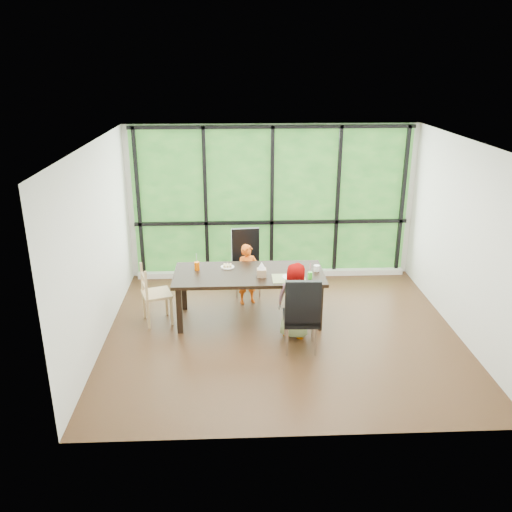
# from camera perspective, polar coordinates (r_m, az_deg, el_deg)

# --- Properties ---
(ground) EXTENTS (5.00, 5.00, 0.00)m
(ground) POSITION_cam_1_polar(r_m,az_deg,el_deg) (7.75, 2.81, -8.19)
(ground) COLOR black
(ground) RESTS_ON ground
(back_wall) EXTENTS (5.00, 0.00, 5.00)m
(back_wall) POSITION_cam_1_polar(r_m,az_deg,el_deg) (9.36, 1.69, 5.77)
(back_wall) COLOR silver
(back_wall) RESTS_ON ground
(foliage_backdrop) EXTENTS (4.80, 0.02, 2.65)m
(foliage_backdrop) POSITION_cam_1_polar(r_m,az_deg,el_deg) (9.34, 1.70, 5.74)
(foliage_backdrop) COLOR #1D4C1D
(foliage_backdrop) RESTS_ON back_wall
(window_mullions) EXTENTS (4.80, 0.06, 2.65)m
(window_mullions) POSITION_cam_1_polar(r_m,az_deg,el_deg) (9.30, 1.72, 5.68)
(window_mullions) COLOR black
(window_mullions) RESTS_ON back_wall
(window_sill) EXTENTS (4.80, 0.12, 0.10)m
(window_sill) POSITION_cam_1_polar(r_m,az_deg,el_deg) (9.67, 1.65, -1.85)
(window_sill) COLOR silver
(window_sill) RESTS_ON ground
(dining_table) EXTENTS (2.29, 1.19, 0.75)m
(dining_table) POSITION_cam_1_polar(r_m,az_deg,el_deg) (7.97, -0.75, -4.32)
(dining_table) COLOR black
(dining_table) RESTS_ON ground
(chair_window_leather) EXTENTS (0.50, 0.50, 1.08)m
(chair_window_leather) POSITION_cam_1_polar(r_m,az_deg,el_deg) (8.78, -0.99, -0.76)
(chair_window_leather) COLOR black
(chair_window_leather) RESTS_ON ground
(chair_interior_leather) EXTENTS (0.48, 0.48, 1.08)m
(chair_interior_leather) POSITION_cam_1_polar(r_m,az_deg,el_deg) (7.12, 4.84, -6.09)
(chair_interior_leather) COLOR black
(chair_interior_leather) RESTS_ON ground
(chair_end_beech) EXTENTS (0.51, 0.52, 0.90)m
(chair_end_beech) POSITION_cam_1_polar(r_m,az_deg,el_deg) (8.00, -10.59, -4.01)
(chair_end_beech) COLOR tan
(chair_end_beech) RESTS_ON ground
(child_toddler) EXTENTS (0.42, 0.34, 0.98)m
(child_toddler) POSITION_cam_1_polar(r_m,az_deg,el_deg) (8.46, -0.89, -1.95)
(child_toddler) COLOR #E75810
(child_toddler) RESTS_ON ground
(child_older) EXTENTS (0.63, 0.53, 1.09)m
(child_older) POSITION_cam_1_polar(r_m,az_deg,el_deg) (7.45, 4.41, -4.77)
(child_older) COLOR slate
(child_older) RESTS_ON ground
(placemat) EXTENTS (0.47, 0.35, 0.01)m
(placemat) POSITION_cam_1_polar(r_m,az_deg,el_deg) (7.63, 3.53, -2.41)
(placemat) COLOR tan
(placemat) RESTS_ON dining_table
(plate_far) EXTENTS (0.20, 0.20, 0.01)m
(plate_far) POSITION_cam_1_polar(r_m,az_deg,el_deg) (8.04, -3.07, -1.18)
(plate_far) COLOR white
(plate_far) RESTS_ON dining_table
(plate_near) EXTENTS (0.25, 0.25, 0.02)m
(plate_near) POSITION_cam_1_polar(r_m,az_deg,el_deg) (7.67, 3.75, -2.26)
(plate_near) COLOR white
(plate_near) RESTS_ON dining_table
(orange_cup) EXTENTS (0.08, 0.08, 0.12)m
(orange_cup) POSITION_cam_1_polar(r_m,az_deg,el_deg) (7.96, -6.35, -1.07)
(orange_cup) COLOR #FF6101
(orange_cup) RESTS_ON dining_table
(green_cup) EXTENTS (0.07, 0.07, 0.11)m
(green_cup) POSITION_cam_1_polar(r_m,az_deg,el_deg) (7.63, 5.80, -2.09)
(green_cup) COLOR #42CF30
(green_cup) RESTS_ON dining_table
(white_mug) EXTENTS (0.09, 0.09, 0.09)m
(white_mug) POSITION_cam_1_polar(r_m,az_deg,el_deg) (7.93, 6.51, -1.30)
(white_mug) COLOR white
(white_mug) RESTS_ON dining_table
(tissue_box) EXTENTS (0.13, 0.13, 0.11)m
(tissue_box) POSITION_cam_1_polar(r_m,az_deg,el_deg) (7.68, 0.60, -1.80)
(tissue_box) COLOR tan
(tissue_box) RESTS_ON dining_table
(crepe_rolls_far) EXTENTS (0.15, 0.12, 0.04)m
(crepe_rolls_far) POSITION_cam_1_polar(r_m,az_deg,el_deg) (8.03, -3.07, -1.02)
(crepe_rolls_far) COLOR tan
(crepe_rolls_far) RESTS_ON plate_far
(crepe_rolls_near) EXTENTS (0.05, 0.12, 0.04)m
(crepe_rolls_near) POSITION_cam_1_polar(r_m,az_deg,el_deg) (7.66, 3.75, -2.09)
(crepe_rolls_near) COLOR tan
(crepe_rolls_near) RESTS_ON plate_near
(straw_white) EXTENTS (0.01, 0.04, 0.20)m
(straw_white) POSITION_cam_1_polar(r_m,az_deg,el_deg) (7.93, -6.38, -0.39)
(straw_white) COLOR white
(straw_white) RESTS_ON orange_cup
(straw_pink) EXTENTS (0.01, 0.04, 0.20)m
(straw_pink) POSITION_cam_1_polar(r_m,az_deg,el_deg) (7.59, 5.83, -1.44)
(straw_pink) COLOR pink
(straw_pink) RESTS_ON green_cup
(tissue) EXTENTS (0.12, 0.12, 0.11)m
(tissue) POSITION_cam_1_polar(r_m,az_deg,el_deg) (7.64, 0.61, -1.02)
(tissue) COLOR white
(tissue) RESTS_ON tissue_box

